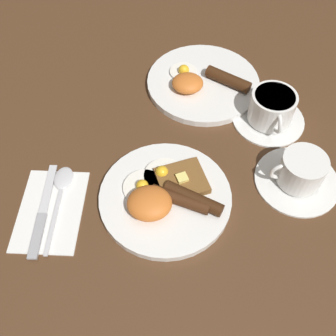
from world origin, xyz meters
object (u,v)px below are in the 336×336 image
(breakfast_plate_far, at_px, (200,82))
(spoon, at_px, (59,186))
(teacup_near, at_px, (298,173))
(teacup_far, at_px, (269,110))
(breakfast_plate_near, at_px, (163,196))
(knife, at_px, (40,214))

(breakfast_plate_far, bearing_deg, spoon, -135.67)
(breakfast_plate_far, bearing_deg, teacup_near, -58.34)
(breakfast_plate_far, xyz_separation_m, teacup_far, (0.14, -0.11, 0.02))
(breakfast_plate_near, distance_m, teacup_far, 0.30)
(knife, bearing_deg, teacup_far, -61.07)
(breakfast_plate_far, distance_m, teacup_far, 0.18)
(teacup_near, bearing_deg, breakfast_plate_near, -171.47)
(breakfast_plate_far, distance_m, teacup_near, 0.32)
(breakfast_plate_far, height_order, spoon, breakfast_plate_far)
(breakfast_plate_far, bearing_deg, breakfast_plate_near, -106.10)
(spoon, bearing_deg, teacup_far, -64.94)
(teacup_far, bearing_deg, breakfast_plate_near, -138.81)
(teacup_far, xyz_separation_m, spoon, (-0.42, -0.17, -0.02))
(breakfast_plate_near, height_order, breakfast_plate_far, breakfast_plate_near)
(knife, relative_size, spoon, 1.05)
(breakfast_plate_near, xyz_separation_m, breakfast_plate_far, (0.09, 0.31, -0.00))
(teacup_far, xyz_separation_m, knife, (-0.45, -0.23, -0.03))
(spoon, bearing_deg, knife, 158.89)
(breakfast_plate_near, height_order, teacup_far, teacup_far)
(teacup_far, distance_m, knife, 0.51)
(teacup_near, bearing_deg, breakfast_plate_far, 121.66)
(breakfast_plate_near, xyz_separation_m, knife, (-0.22, -0.03, -0.01))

